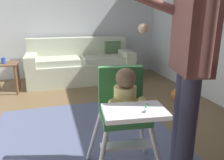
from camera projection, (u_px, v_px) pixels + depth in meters
name	position (u px, v px, depth m)	size (l,w,h in m)	color
ground	(86.00, 141.00, 2.48)	(5.78, 7.09, 0.10)	brown
wall_far	(62.00, 12.00, 4.64)	(4.98, 0.06, 2.74)	silver
area_rug	(86.00, 143.00, 2.36)	(1.99, 2.21, 0.01)	#4F5675
couch	(81.00, 65.00, 4.53)	(2.06, 0.86, 0.86)	beige
high_chair	(124.00, 104.00, 1.71)	(0.67, 0.77, 0.94)	white
adult_standing	(190.00, 64.00, 1.64)	(0.50, 0.57, 1.69)	#413E5D
toy_ball	(178.00, 95.00, 3.51)	(0.20, 0.20, 0.20)	orange
toy_ball_second	(132.00, 90.00, 3.70)	(0.23, 0.23, 0.23)	gold
side_table	(6.00, 71.00, 3.80)	(0.40, 0.40, 0.52)	brown
sippy_cup	(3.00, 61.00, 3.74)	(0.07, 0.07, 0.10)	#284CB7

